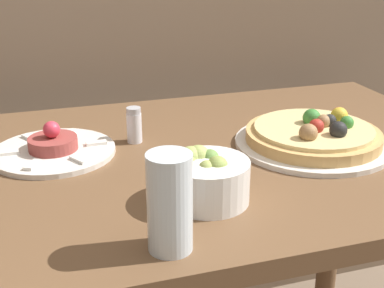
{
  "coord_description": "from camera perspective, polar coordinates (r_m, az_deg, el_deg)",
  "views": [
    {
      "loc": [
        -0.24,
        -0.53,
        1.13
      ],
      "look_at": [
        0.03,
        0.32,
        0.78
      ],
      "focal_mm": 50.0,
      "sensor_mm": 36.0,
      "label": 1
    }
  ],
  "objects": [
    {
      "name": "dining_table",
      "position": [
        1.05,
        -2.34,
        -6.7
      ],
      "size": [
        1.27,
        0.73,
        0.74
      ],
      "color": "brown",
      "rests_on": "ground_plane"
    },
    {
      "name": "pizza_plate",
      "position": [
        1.07,
        12.9,
        0.84
      ],
      "size": [
        0.3,
        0.3,
        0.07
      ],
      "color": "silver",
      "rests_on": "dining_table"
    },
    {
      "name": "tartare_plate",
      "position": [
        1.04,
        -14.55,
        -0.47
      ],
      "size": [
        0.23,
        0.23,
        0.07
      ],
      "color": "silver",
      "rests_on": "dining_table"
    },
    {
      "name": "small_bowl",
      "position": [
        0.83,
        1.6,
        -3.63
      ],
      "size": [
        0.13,
        0.13,
        0.08
      ],
      "color": "white",
      "rests_on": "dining_table"
    },
    {
      "name": "salt_shaker",
      "position": [
        1.07,
        -6.19,
        2.01
      ],
      "size": [
        0.03,
        0.03,
        0.07
      ],
      "color": "silver",
      "rests_on": "dining_table"
    },
    {
      "name": "drinking_glass",
      "position": [
        0.69,
        -2.38,
        -6.29
      ],
      "size": [
        0.06,
        0.06,
        0.14
      ],
      "color": "silver",
      "rests_on": "dining_table"
    }
  ]
}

